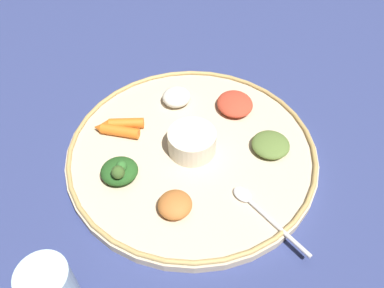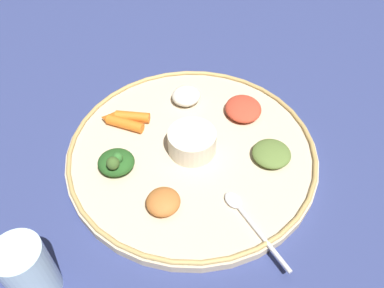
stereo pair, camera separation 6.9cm
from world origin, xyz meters
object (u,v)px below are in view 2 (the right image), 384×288
(center_bowl, at_px, (192,141))
(greens_pile, at_px, (116,162))
(spoon, at_px, (246,216))
(drinking_glass, at_px, (30,273))
(carrot_near_spoon, at_px, (129,116))
(carrot_outer, at_px, (122,123))

(center_bowl, height_order, greens_pile, greens_pile)
(spoon, xyz_separation_m, greens_pile, (0.07, -0.22, 0.01))
(greens_pile, relative_size, drinking_glass, 0.79)
(carrot_near_spoon, xyz_separation_m, carrot_outer, (0.02, 0.00, 0.00))
(carrot_outer, relative_size, drinking_glass, 0.80)
(spoon, bearing_deg, carrot_near_spoon, -95.29)
(center_bowl, relative_size, carrot_outer, 0.97)
(center_bowl, height_order, carrot_near_spoon, center_bowl)
(center_bowl, xyz_separation_m, spoon, (0.05, 0.15, -0.02))
(spoon, xyz_separation_m, carrot_outer, (-0.01, -0.29, 0.01))
(center_bowl, relative_size, greens_pile, 0.99)
(center_bowl, relative_size, drinking_glass, 0.78)
(center_bowl, relative_size, spoon, 0.55)
(greens_pile, relative_size, carrot_outer, 0.98)
(spoon, xyz_separation_m, drinking_glass, (0.27, -0.16, 0.03))
(center_bowl, xyz_separation_m, drinking_glass, (0.32, -0.00, 0.01))
(greens_pile, xyz_separation_m, carrot_near_spoon, (-0.09, -0.07, -0.01))
(carrot_near_spoon, bearing_deg, drinking_glass, 24.52)
(carrot_outer, xyz_separation_m, drinking_glass, (0.28, 0.13, 0.02))
(carrot_outer, height_order, drinking_glass, drinking_glass)
(center_bowl, distance_m, carrot_near_spoon, 0.14)
(drinking_glass, bearing_deg, carrot_outer, -154.31)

